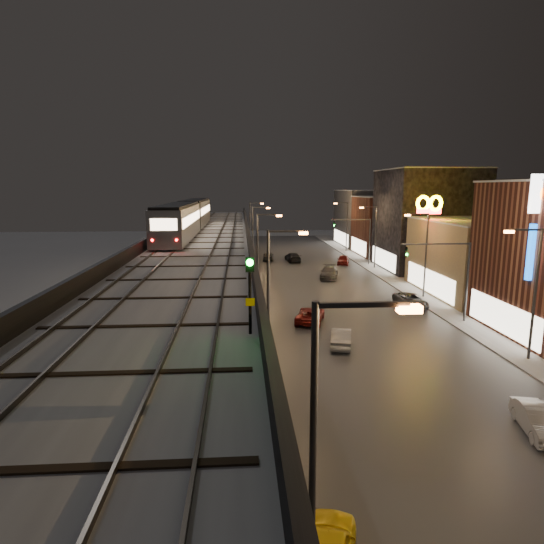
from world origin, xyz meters
name	(u,v)px	position (x,y,z in m)	size (l,w,h in m)	color
ground	(308,502)	(0.00, 0.00, 0.00)	(220.00, 220.00, 0.00)	silver
road_surface	(328,290)	(7.50, 35.00, 0.03)	(17.00, 120.00, 0.06)	#46474D
sidewalk_right	(414,289)	(17.50, 35.00, 0.07)	(4.00, 120.00, 0.14)	#9FA1A8
under_viaduct_pavement	(209,292)	(-6.00, 35.00, 0.03)	(11.00, 120.00, 0.06)	#9FA1A8
elevated_viaduct	(206,246)	(-6.00, 31.84, 5.62)	(9.00, 100.00, 6.30)	black
viaduct_trackbed	(206,239)	(-6.01, 31.97, 6.39)	(8.40, 100.00, 0.32)	#B2B7C1
viaduct_parapet_streetside	(248,234)	(-1.65, 32.00, 6.85)	(0.30, 100.00, 1.10)	black
viaduct_parapet_far	(163,235)	(-10.35, 32.00, 6.85)	(0.30, 100.00, 1.10)	black
building_c	(485,258)	(23.99, 32.00, 4.08)	(12.20, 15.20, 8.16)	#917C59
building_d	(427,220)	(23.99, 48.00, 7.08)	(12.20, 13.20, 14.16)	black
building_e	(393,226)	(23.99, 62.00, 5.08)	(12.20, 12.20, 10.16)	brown
building_f	(371,218)	(23.99, 76.00, 5.58)	(12.20, 16.20, 11.16)	#404044
streetlight_left_0	(324,451)	(-0.43, -5.00, 5.24)	(2.57, 0.28, 9.00)	#38383A
streetlight_left_1	(272,289)	(-0.43, 13.00, 5.24)	(2.57, 0.28, 9.00)	#38383A
streetlight_right_1	(532,285)	(16.73, 13.00, 5.24)	(2.56, 0.28, 9.00)	#38383A
streetlight_left_2	(260,251)	(-0.43, 31.00, 5.24)	(2.57, 0.28, 9.00)	#38383A
streetlight_right_2	(424,249)	(16.73, 31.00, 5.24)	(2.56, 0.28, 9.00)	#38383A
streetlight_left_3	(255,233)	(-0.43, 49.00, 5.24)	(2.57, 0.28, 9.00)	#38383A
streetlight_right_3	(374,233)	(16.73, 49.00, 5.24)	(2.56, 0.28, 9.00)	#38383A
streetlight_left_4	(251,224)	(-0.43, 67.00, 5.24)	(2.57, 0.28, 9.00)	#38383A
streetlight_right_4	(345,223)	(16.73, 67.00, 5.24)	(2.56, 0.28, 9.00)	#38383A
traffic_light_rig_a	(455,272)	(15.84, 22.00, 4.50)	(6.10, 0.34, 7.00)	#38383A
traffic_light_rig_b	(362,236)	(15.84, 52.00, 4.50)	(6.10, 0.34, 7.00)	#38383A
subway_train	(188,216)	(-8.50, 39.06, 8.31)	(2.85, 34.79, 3.40)	gray
rail_signal	(250,280)	(-2.10, -0.10, 8.51)	(0.31, 0.41, 2.67)	black
car_near_white	(341,338)	(4.90, 16.55, 0.67)	(1.42, 4.07, 1.34)	gray
car_mid_silver	(310,316)	(3.54, 22.74, 0.64)	(2.14, 4.64, 1.29)	maroon
car_mid_dark	(293,258)	(5.81, 55.69, 0.71)	(1.98, 4.86, 1.41)	black
car_far_white	(268,256)	(2.01, 57.39, 0.69)	(1.63, 4.05, 1.38)	#3B3E42
car_onc_silver	(538,422)	(11.57, 3.97, 0.65)	(1.37, 3.92, 1.29)	silver
car_onc_dark	(411,301)	(14.14, 27.15, 0.66)	(2.19, 4.76, 1.32)	#51535B
car_onc_white	(329,273)	(8.94, 41.97, 0.75)	(2.11, 5.20, 1.51)	#505154
car_onc_red	(343,260)	(13.16, 52.53, 0.70)	(1.66, 4.12, 1.40)	maroon
sign_mcdonalds	(429,213)	(18.00, 33.26, 8.88)	(3.20, 0.84, 10.78)	#38383A
sign_citgo	(544,215)	(18.50, 15.11, 9.70)	(2.63, 0.39, 12.47)	#38383A
sign_carwash	(538,261)	(18.50, 15.23, 6.46)	(1.75, 0.35, 9.10)	#38383A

